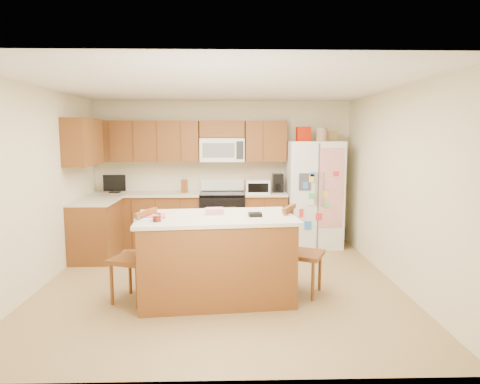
{
  "coord_description": "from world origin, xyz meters",
  "views": [
    {
      "loc": [
        0.11,
        -5.36,
        1.9
      ],
      "look_at": [
        0.26,
        0.35,
        1.14
      ],
      "focal_mm": 32.0,
      "sensor_mm": 36.0,
      "label": 1
    }
  ],
  "objects_px": {
    "windsor_chair_back": "(221,243)",
    "windsor_chair_right": "(301,253)",
    "refrigerator": "(314,193)",
    "windsor_chair_left": "(135,258)",
    "stove": "(223,218)",
    "island": "(216,257)"
  },
  "relations": [
    {
      "from": "windsor_chair_back",
      "to": "windsor_chair_right",
      "type": "xyz_separation_m",
      "value": [
        0.98,
        -0.67,
        0.04
      ]
    },
    {
      "from": "refrigerator",
      "to": "windsor_chair_left",
      "type": "height_order",
      "value": "refrigerator"
    },
    {
      "from": "stove",
      "to": "island",
      "type": "xyz_separation_m",
      "value": [
        -0.04,
        -2.46,
        0.02
      ]
    },
    {
      "from": "refrigerator",
      "to": "windsor_chair_right",
      "type": "relative_size",
      "value": 1.92
    },
    {
      "from": "island",
      "to": "windsor_chair_back",
      "type": "xyz_separation_m",
      "value": [
        0.04,
        0.78,
        -0.04
      ]
    },
    {
      "from": "windsor_chair_right",
      "to": "island",
      "type": "bearing_deg",
      "value": -173.81
    },
    {
      "from": "stove",
      "to": "windsor_chair_right",
      "type": "height_order",
      "value": "stove"
    },
    {
      "from": "refrigerator",
      "to": "windsor_chair_back",
      "type": "relative_size",
      "value": 2.1
    },
    {
      "from": "island",
      "to": "windsor_chair_left",
      "type": "relative_size",
      "value": 1.76
    },
    {
      "from": "windsor_chair_left",
      "to": "stove",
      "type": "bearing_deg",
      "value": 69.18
    },
    {
      "from": "windsor_chair_left",
      "to": "windsor_chair_back",
      "type": "distance_m",
      "value": 1.29
    },
    {
      "from": "island",
      "to": "windsor_chair_right",
      "type": "distance_m",
      "value": 1.02
    },
    {
      "from": "windsor_chair_left",
      "to": "windsor_chair_back",
      "type": "height_order",
      "value": "windsor_chair_left"
    },
    {
      "from": "refrigerator",
      "to": "island",
      "type": "height_order",
      "value": "refrigerator"
    },
    {
      "from": "stove",
      "to": "windsor_chair_left",
      "type": "relative_size",
      "value": 1.06
    },
    {
      "from": "refrigerator",
      "to": "windsor_chair_left",
      "type": "bearing_deg",
      "value": -135.73
    },
    {
      "from": "windsor_chair_left",
      "to": "windsor_chair_back",
      "type": "relative_size",
      "value": 1.1
    },
    {
      "from": "island",
      "to": "windsor_chair_left",
      "type": "height_order",
      "value": "same"
    },
    {
      "from": "stove",
      "to": "island",
      "type": "distance_m",
      "value": 2.46
    },
    {
      "from": "island",
      "to": "windsor_chair_back",
      "type": "distance_m",
      "value": 0.78
    },
    {
      "from": "windsor_chair_right",
      "to": "refrigerator",
      "type": "bearing_deg",
      "value": 75.41
    },
    {
      "from": "refrigerator",
      "to": "island",
      "type": "relative_size",
      "value": 1.08
    }
  ]
}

